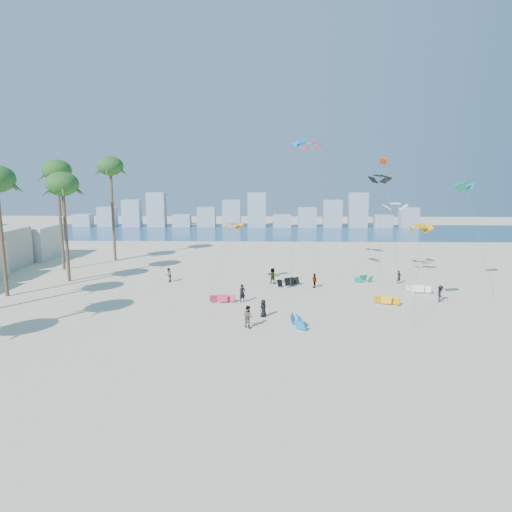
{
  "coord_description": "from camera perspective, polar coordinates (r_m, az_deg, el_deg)",
  "views": [
    {
      "loc": [
        4.27,
        -31.07,
        12.95
      ],
      "look_at": [
        3.0,
        16.0,
        4.5
      ],
      "focal_mm": 32.25,
      "sensor_mm": 36.0,
      "label": 1
    }
  ],
  "objects": [
    {
      "name": "ocean",
      "position": [
        103.97,
        -0.82,
        3.02
      ],
      "size": [
        220.0,
        220.0,
        0.0
      ],
      "primitive_type": "plane",
      "color": "navy",
      "rests_on": "ground"
    },
    {
      "name": "kitesurfers_far",
      "position": [
        51.88,
        5.01,
        -3.32
      ],
      "size": [
        30.46,
        14.27,
        1.92
      ],
      "color": "black",
      "rests_on": "ground"
    },
    {
      "name": "distant_skyline",
      "position": [
        113.63,
        -1.22,
        5.19
      ],
      "size": [
        85.0,
        3.0,
        8.4
      ],
      "color": "#9EADBF",
      "rests_on": "ground"
    },
    {
      "name": "kitesurfer_mid",
      "position": [
        39.46,
        -1.02,
        -7.52
      ],
      "size": [
        1.18,
        1.16,
        1.92
      ],
      "primitive_type": "imported",
      "rotation": [
        0.0,
        0.0,
        2.42
      ],
      "color": "gray",
      "rests_on": "ground"
    },
    {
      "name": "ground",
      "position": [
        33.93,
        -5.94,
        -12.32
      ],
      "size": [
        220.0,
        220.0,
        0.0
      ],
      "primitive_type": "plane",
      "color": "beige",
      "rests_on": "ground"
    },
    {
      "name": "kitesurfer_near",
      "position": [
        47.0,
        -1.7,
        -4.64
      ],
      "size": [
        0.81,
        0.75,
        1.87
      ],
      "primitive_type": "imported",
      "rotation": [
        0.0,
        0.0,
        0.59
      ],
      "color": "black",
      "rests_on": "ground"
    },
    {
      "name": "flying_kites",
      "position": [
        54.16,
        14.83,
        8.9
      ],
      "size": [
        33.16,
        28.03,
        17.55
      ],
      "color": "orange",
      "rests_on": "ground"
    },
    {
      "name": "grounded_kites",
      "position": [
        49.32,
        8.82,
        -4.65
      ],
      "size": [
        24.12,
        19.16,
        0.99
      ],
      "color": "#E13266",
      "rests_on": "ground"
    },
    {
      "name": "palm_row",
      "position": [
        54.16,
        -27.91,
        7.78
      ],
      "size": [
        9.14,
        44.8,
        15.5
      ],
      "color": "brown",
      "rests_on": "ground"
    }
  ]
}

